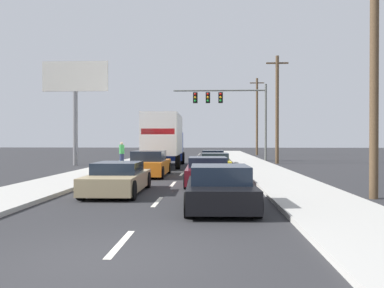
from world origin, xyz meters
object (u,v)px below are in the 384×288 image
(car_tan, at_px, (118,179))
(utility_pole_near, at_px, (374,50))
(car_yellow, at_px, (215,163))
(car_gray, at_px, (213,158))
(utility_pole_mid, at_px, (277,108))
(box_truck, at_px, (165,138))
(car_maroon, at_px, (208,172))
(car_black, at_px, (220,188))
(roadside_billboard, at_px, (75,89))
(pedestrian_near_corner, at_px, (122,153))
(traffic_signal_mast, at_px, (224,103))
(utility_pole_far, at_px, (257,116))
(car_orange, at_px, (150,165))

(car_tan, distance_m, utility_pole_near, 9.80)
(car_yellow, bearing_deg, car_gray, 90.94)
(car_gray, relative_size, utility_pole_mid, 0.53)
(box_truck, height_order, car_maroon, box_truck)
(car_black, bearing_deg, roadside_billboard, 119.81)
(utility_pole_mid, distance_m, pedestrian_near_corner, 13.11)
(car_yellow, distance_m, roadside_billboard, 13.08)
(car_tan, xyz_separation_m, utility_pole_mid, (8.78, 18.64, 4.04))
(traffic_signal_mast, bearing_deg, utility_pole_far, 72.22)
(car_yellow, bearing_deg, roadside_billboard, 153.46)
(car_orange, relative_size, car_yellow, 0.95)
(traffic_signal_mast, xyz_separation_m, utility_pole_near, (4.25, -22.82, -0.45))
(car_maroon, bearing_deg, traffic_signal_mast, 86.20)
(car_black, bearing_deg, box_truck, 101.99)
(car_yellow, height_order, car_maroon, car_maroon)
(car_maroon, distance_m, utility_pole_far, 34.19)
(utility_pole_far, xyz_separation_m, roadside_billboard, (-16.21, -20.74, 0.83))
(car_black, xyz_separation_m, roadside_billboard, (-10.69, 18.67, 5.31))
(car_black, relative_size, utility_pole_far, 0.42)
(car_gray, bearing_deg, utility_pole_near, -74.01)
(car_gray, height_order, utility_pole_far, utility_pole_far)
(car_yellow, relative_size, utility_pole_far, 0.47)
(utility_pole_far, bearing_deg, car_orange, -107.01)
(traffic_signal_mast, height_order, pedestrian_near_corner, traffic_signal_mast)
(utility_pole_far, bearing_deg, car_yellow, -101.98)
(car_gray, height_order, traffic_signal_mast, traffic_signal_mast)
(car_maroon, bearing_deg, car_yellow, 86.95)
(car_tan, height_order, car_maroon, car_maroon)
(car_gray, bearing_deg, car_maroon, -91.10)
(car_black, relative_size, pedestrian_near_corner, 2.50)
(car_maroon, distance_m, traffic_signal_mast, 19.45)
(car_orange, xyz_separation_m, traffic_signal_mast, (4.40, 15.08, 4.70))
(box_truck, xyz_separation_m, car_black, (3.61, -17.01, -1.56))
(car_orange, distance_m, roadside_billboard, 12.56)
(car_tan, distance_m, car_gray, 17.66)
(utility_pole_near, height_order, roadside_billboard, utility_pole_near)
(car_black, bearing_deg, traffic_signal_mast, 88.05)
(car_yellow, xyz_separation_m, car_maroon, (-0.39, -7.30, 0.03))
(car_yellow, relative_size, traffic_signal_mast, 0.55)
(traffic_signal_mast, height_order, utility_pole_mid, utility_pole_mid)
(car_yellow, relative_size, car_maroon, 1.01)
(car_tan, bearing_deg, car_maroon, 43.61)
(car_black, bearing_deg, car_yellow, 90.07)
(car_yellow, bearing_deg, traffic_signal_mast, 85.72)
(car_orange, distance_m, car_yellow, 5.03)
(box_truck, height_order, traffic_signal_mast, traffic_signal_mast)
(car_orange, height_order, utility_pole_far, utility_pole_far)
(car_tan, xyz_separation_m, car_yellow, (3.62, 10.38, -0.00))
(car_yellow, relative_size, car_black, 1.13)
(traffic_signal_mast, bearing_deg, car_black, -91.95)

